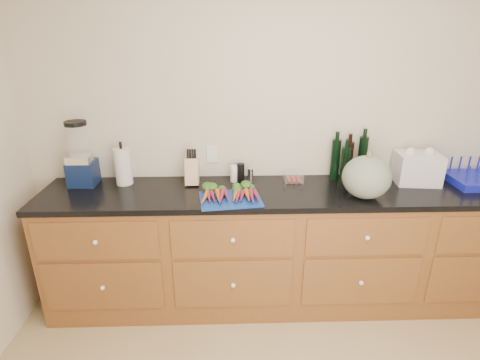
{
  "coord_description": "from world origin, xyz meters",
  "views": [
    {
      "loc": [
        -0.47,
        -1.17,
        1.99
      ],
      "look_at": [
        -0.4,
        1.2,
        1.06
      ],
      "focal_mm": 28.0,
      "sensor_mm": 36.0,
      "label": 1
    }
  ],
  "objects_px": {
    "squash": "(367,177)",
    "carrots": "(230,193)",
    "blender_appliance": "(81,158)",
    "paper_towel": "(123,166)",
    "tomato_box": "(294,177)",
    "knife_block": "(192,171)",
    "cutting_board": "(230,199)"
  },
  "relations": [
    {
      "from": "carrots",
      "to": "blender_appliance",
      "type": "xyz_separation_m",
      "value": [
        -1.09,
        0.28,
        0.18
      ]
    },
    {
      "from": "carrots",
      "to": "knife_block",
      "type": "distance_m",
      "value": 0.39
    },
    {
      "from": "blender_appliance",
      "to": "carrots",
      "type": "bearing_deg",
      "value": -14.47
    },
    {
      "from": "squash",
      "to": "knife_block",
      "type": "xyz_separation_m",
      "value": [
        -1.2,
        0.28,
        -0.05
      ]
    },
    {
      "from": "blender_appliance",
      "to": "knife_block",
      "type": "height_order",
      "value": "blender_appliance"
    },
    {
      "from": "carrots",
      "to": "tomato_box",
      "type": "distance_m",
      "value": 0.57
    },
    {
      "from": "cutting_board",
      "to": "blender_appliance",
      "type": "relative_size",
      "value": 0.85
    },
    {
      "from": "paper_towel",
      "to": "tomato_box",
      "type": "height_order",
      "value": "paper_towel"
    },
    {
      "from": "blender_appliance",
      "to": "cutting_board",
      "type": "bearing_deg",
      "value": -16.26
    },
    {
      "from": "cutting_board",
      "to": "tomato_box",
      "type": "distance_m",
      "value": 0.59
    },
    {
      "from": "squash",
      "to": "paper_towel",
      "type": "xyz_separation_m",
      "value": [
        -1.71,
        0.3,
        -0.01
      ]
    },
    {
      "from": "paper_towel",
      "to": "squash",
      "type": "bearing_deg",
      "value": -10.02
    },
    {
      "from": "squash",
      "to": "carrots",
      "type": "bearing_deg",
      "value": 178.81
    },
    {
      "from": "tomato_box",
      "to": "blender_appliance",
      "type": "bearing_deg",
      "value": -179.54
    },
    {
      "from": "cutting_board",
      "to": "tomato_box",
      "type": "height_order",
      "value": "tomato_box"
    },
    {
      "from": "squash",
      "to": "tomato_box",
      "type": "relative_size",
      "value": 2.35
    },
    {
      "from": "squash",
      "to": "knife_block",
      "type": "bearing_deg",
      "value": 166.79
    },
    {
      "from": "blender_appliance",
      "to": "knife_block",
      "type": "relative_size",
      "value": 2.42
    },
    {
      "from": "squash",
      "to": "tomato_box",
      "type": "bearing_deg",
      "value": 144.54
    },
    {
      "from": "cutting_board",
      "to": "squash",
      "type": "bearing_deg",
      "value": 1.07
    },
    {
      "from": "blender_appliance",
      "to": "squash",
      "type": "bearing_deg",
      "value": -8.49
    },
    {
      "from": "cutting_board",
      "to": "paper_towel",
      "type": "bearing_deg",
      "value": 157.94
    },
    {
      "from": "paper_towel",
      "to": "carrots",
      "type": "bearing_deg",
      "value": -19.75
    },
    {
      "from": "cutting_board",
      "to": "tomato_box",
      "type": "bearing_deg",
      "value": 34.26
    },
    {
      "from": "knife_block",
      "to": "squash",
      "type": "bearing_deg",
      "value": -13.21
    },
    {
      "from": "blender_appliance",
      "to": "paper_towel",
      "type": "distance_m",
      "value": 0.31
    },
    {
      "from": "knife_block",
      "to": "paper_towel",
      "type": "bearing_deg",
      "value": 177.75
    },
    {
      "from": "blender_appliance",
      "to": "paper_towel",
      "type": "relative_size",
      "value": 1.75
    },
    {
      "from": "cutting_board",
      "to": "knife_block",
      "type": "height_order",
      "value": "knife_block"
    },
    {
      "from": "cutting_board",
      "to": "blender_appliance",
      "type": "bearing_deg",
      "value": 163.74
    },
    {
      "from": "carrots",
      "to": "paper_towel",
      "type": "height_order",
      "value": "paper_towel"
    },
    {
      "from": "carrots",
      "to": "tomato_box",
      "type": "bearing_deg",
      "value": 31.2
    }
  ]
}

